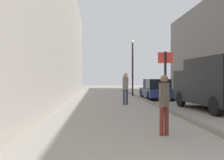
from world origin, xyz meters
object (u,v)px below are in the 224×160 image
pedestrian_main_foreground (125,86)px  parked_car (156,89)px  street_sign_post (165,77)px  delivery_van (215,83)px  lamp_post (133,64)px  pedestrian_mid_block (164,101)px

pedestrian_main_foreground → parked_car: bearing=-143.0°
parked_car → street_sign_post: bearing=-100.5°
pedestrian_main_foreground → parked_car: 4.76m
street_sign_post → delivery_van: bearing=-141.2°
parked_car → lamp_post: size_ratio=0.88×
pedestrian_main_foreground → lamp_post: (1.44, 7.36, 1.67)m
pedestrian_mid_block → parked_car: pedestrian_mid_block is taller
lamp_post → pedestrian_main_foreground: bearing=-101.1°
pedestrian_mid_block → street_sign_post: size_ratio=0.62×
pedestrian_mid_block → delivery_van: delivery_van is taller
delivery_van → parked_car: size_ratio=1.22×
pedestrian_main_foreground → delivery_van: size_ratio=0.36×
pedestrian_mid_block → delivery_van: bearing=-148.5°
delivery_van → street_sign_post: (-2.72, -1.44, 0.24)m
lamp_post → pedestrian_mid_block: bearing=-94.8°
pedestrian_mid_block → lamp_post: bearing=-117.1°
delivery_van → parked_car: 6.93m
pedestrian_main_foreground → parked_car: pedestrian_main_foreground is taller
pedestrian_main_foreground → delivery_van: 4.85m
street_sign_post → lamp_post: size_ratio=0.55×
street_sign_post → pedestrian_mid_block: bearing=85.6°
pedestrian_main_foreground → street_sign_post: bearing=86.6°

